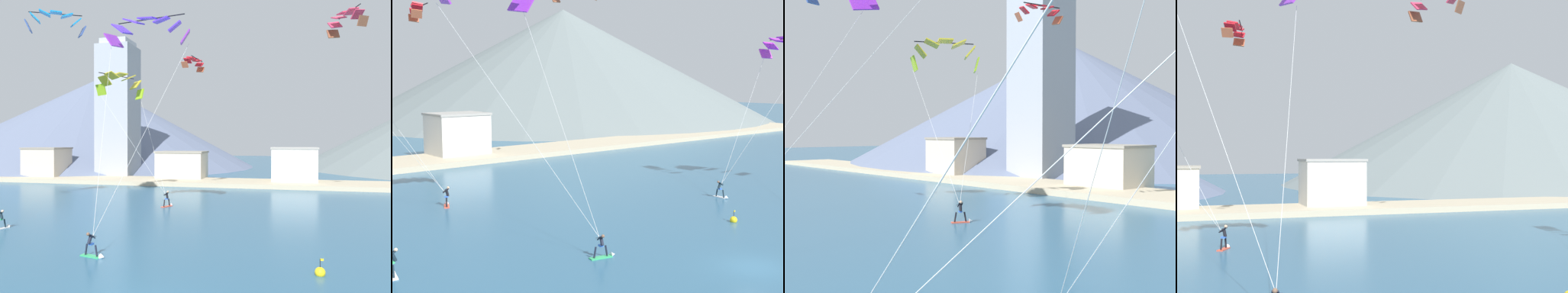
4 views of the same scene
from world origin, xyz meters
The scene contains 10 objects.
ground_plane centered at (0.00, 0.00, 0.00)m, with size 400.00×400.00×0.00m, color #2D5B7A.
kitesurfer_near_lead centered at (-5.53, 6.98, 0.45)m, with size 1.79×0.78×1.64m.
kitesurfer_near_trail centered at (-6.73, 25.98, 0.58)m, with size 1.09×1.75×1.84m.
kitesurfer_mid_center centered at (-16.58, 12.41, 0.47)m, with size 0.76×1.79×1.68m.
kitesurfer_far_right centered at (14.12, 12.60, 0.48)m, with size 0.68×1.77×1.68m.
parafoil_kite_distant_mid_solo centered at (-5.60, 33.51, 17.45)m, with size 2.26×4.35×1.66m.
race_marker_buoy centered at (7.71, 6.83, 0.16)m, with size 0.56×0.56×1.02m.
shoreline_strip centered at (0.00, 49.48, 0.35)m, with size 180.00×10.00×0.70m, color #BCAD8E.
shore_building_harbour_front centered at (7.34, 51.57, 3.18)m, with size 7.57×6.11×6.34m.
mountain_peak_central_summit centered at (65.82, 103.25, 14.96)m, with size 113.11×113.11×29.92m.
Camera 2 is at (-27.17, -16.99, 10.86)m, focal length 50.00 mm.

